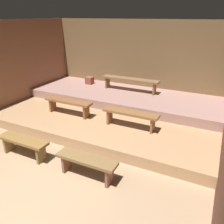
# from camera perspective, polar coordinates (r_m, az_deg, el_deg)

# --- Properties ---
(ground) EXTENTS (6.46, 6.26, 0.08)m
(ground) POSITION_cam_1_polar(r_m,az_deg,el_deg) (5.77, -4.34, -5.28)
(ground) COLOR #A18161
(wall_back) EXTENTS (6.46, 0.06, 2.56)m
(wall_back) POSITION_cam_1_polar(r_m,az_deg,el_deg) (7.71, 5.98, 12.34)
(wall_back) COLOR brown
(wall_back) RESTS_ON ground
(wall_left) EXTENTS (0.06, 6.26, 2.56)m
(wall_left) POSITION_cam_1_polar(r_m,az_deg,el_deg) (7.15, -25.19, 9.47)
(wall_left) COLOR brown
(wall_left) RESTS_ON ground
(platform_lower) EXTENTS (5.66, 3.61, 0.24)m
(platform_lower) POSITION_cam_1_polar(r_m,az_deg,el_deg) (6.43, -0.24, -0.54)
(platform_lower) COLOR tan
(platform_lower) RESTS_ON ground
(platform_middle) EXTENTS (5.66, 1.90, 0.24)m
(platform_middle) POSITION_cam_1_polar(r_m,az_deg,el_deg) (7.07, 2.86, 3.75)
(platform_middle) COLOR #9E766C
(platform_middle) RESTS_ON platform_lower
(bench_floor_left) EXTENTS (1.12, 0.29, 0.40)m
(bench_floor_left) POSITION_cam_1_polar(r_m,az_deg,el_deg) (5.00, -21.04, -7.12)
(bench_floor_left) COLOR brown
(bench_floor_left) RESTS_ON ground
(bench_floor_right) EXTENTS (1.12, 0.29, 0.40)m
(bench_floor_right) POSITION_cam_1_polar(r_m,az_deg,el_deg) (4.14, -6.29, -12.22)
(bench_floor_right) COLOR brown
(bench_floor_right) RESTS_ON ground
(bench_lower_left) EXTENTS (1.31, 0.29, 0.40)m
(bench_lower_left) POSITION_cam_1_polar(r_m,az_deg,el_deg) (6.11, -10.69, 2.16)
(bench_lower_left) COLOR brown
(bench_lower_left) RESTS_ON platform_lower
(bench_lower_right) EXTENTS (1.31, 0.29, 0.40)m
(bench_lower_right) POSITION_cam_1_polar(r_m,az_deg,el_deg) (5.31, 4.56, -0.74)
(bench_lower_right) COLOR brown
(bench_lower_right) RESTS_ON platform_lower
(bench_middle_center) EXTENTS (1.80, 0.29, 0.40)m
(bench_middle_center) POSITION_cam_1_polar(r_m,az_deg,el_deg) (7.17, 4.47, 7.73)
(bench_middle_center) COLOR brown
(bench_middle_center) RESTS_ON platform_middle
(wooden_crate_middle) EXTENTS (0.23, 0.23, 0.23)m
(wooden_crate_middle) POSITION_cam_1_polar(r_m,az_deg,el_deg) (8.00, -5.55, 7.76)
(wooden_crate_middle) COLOR brown
(wooden_crate_middle) RESTS_ON platform_middle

